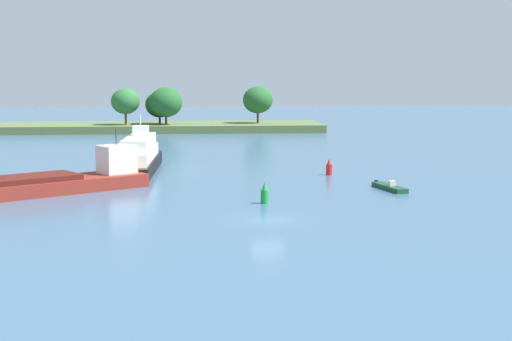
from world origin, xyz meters
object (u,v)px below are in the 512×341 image
object	(u,v)px
channel_buoy_green	(265,194)
fishing_skiff	(389,187)
channel_buoy_red	(329,168)
white_riverboat	(139,157)

from	to	relation	value
channel_buoy_green	fishing_skiff	bearing A→B (deg)	27.81
channel_buoy_red	channel_buoy_green	xyz separation A→B (m)	(-8.89, -17.73, 0.00)
channel_buoy_red	channel_buoy_green	distance (m)	19.83
fishing_skiff	channel_buoy_green	size ratio (longest dim) A/B	2.99
white_riverboat	channel_buoy_red	bearing A→B (deg)	-12.37
fishing_skiff	channel_buoy_green	distance (m)	14.53
white_riverboat	channel_buoy_red	xyz separation A→B (m)	(21.27, -4.67, -0.95)
channel_buoy_red	channel_buoy_green	bearing A→B (deg)	-116.65
white_riverboat	fishing_skiff	distance (m)	29.70
white_riverboat	fishing_skiff	world-z (taller)	white_riverboat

